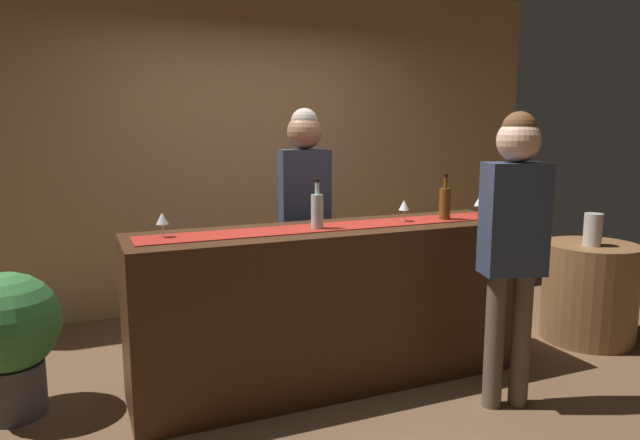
{
  "coord_description": "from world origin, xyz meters",
  "views": [
    {
      "loc": [
        -1.44,
        -3.18,
        1.61
      ],
      "look_at": [
        -0.08,
        0.0,
        1.05
      ],
      "focal_mm": 32.58,
      "sensor_mm": 36.0,
      "label": 1
    }
  ],
  "objects": [
    {
      "name": "ground_plane",
      "position": [
        0.0,
        0.0,
        0.0
      ],
      "size": [
        10.0,
        10.0,
        0.0
      ],
      "primitive_type": "plane",
      "color": "brown"
    },
    {
      "name": "back_wall",
      "position": [
        0.0,
        1.9,
        1.45
      ],
      "size": [
        6.0,
        0.12,
        2.9
      ],
      "primitive_type": "cube",
      "color": "tan",
      "rests_on": "ground"
    },
    {
      "name": "bar_counter",
      "position": [
        0.0,
        0.0,
        0.5
      ],
      "size": [
        2.47,
        0.6,
        1.0
      ],
      "primitive_type": "cube",
      "color": "#3D2314",
      "rests_on": "ground"
    },
    {
      "name": "counter_runner_cloth",
      "position": [
        0.0,
        0.0,
        1.0
      ],
      "size": [
        2.35,
        0.28,
        0.01
      ],
      "primitive_type": "cube",
      "color": "maroon",
      "rests_on": "bar_counter"
    },
    {
      "name": "wine_bottle_clear",
      "position": [
        -0.11,
        -0.03,
        1.11
      ],
      "size": [
        0.07,
        0.07,
        0.3
      ],
      "color": "#B2C6C1",
      "rests_on": "bar_counter"
    },
    {
      "name": "wine_bottle_amber",
      "position": [
        0.79,
        -0.04,
        1.11
      ],
      "size": [
        0.07,
        0.07,
        0.3
      ],
      "color": "brown",
      "rests_on": "bar_counter"
    },
    {
      "name": "wine_glass_near_customer",
      "position": [
        0.5,
        -0.01,
        1.11
      ],
      "size": [
        0.07,
        0.07,
        0.14
      ],
      "color": "silver",
      "rests_on": "bar_counter"
    },
    {
      "name": "wine_glass_mid_counter",
      "position": [
        -1.01,
        0.05,
        1.11
      ],
      "size": [
        0.07,
        0.07,
        0.14
      ],
      "color": "silver",
      "rests_on": "bar_counter"
    },
    {
      "name": "wine_glass_far_end",
      "position": [
        1.07,
        -0.04,
        1.11
      ],
      "size": [
        0.07,
        0.07,
        0.14
      ],
      "color": "silver",
      "rests_on": "bar_counter"
    },
    {
      "name": "bartender",
      "position": [
        0.05,
        0.58,
        1.08
      ],
      "size": [
        0.37,
        0.25,
        1.73
      ],
      "rotation": [
        0.0,
        0.0,
        2.98
      ],
      "color": "#26262B",
      "rests_on": "ground"
    },
    {
      "name": "customer_sipping",
      "position": [
        0.8,
        -0.69,
        1.05
      ],
      "size": [
        0.38,
        0.29,
        1.69
      ],
      "rotation": [
        0.0,
        0.0,
        -0.28
      ],
      "color": "brown",
      "rests_on": "ground"
    },
    {
      "name": "round_side_table",
      "position": [
        2.1,
        -0.09,
        0.37
      ],
      "size": [
        0.68,
        0.68,
        0.74
      ],
      "primitive_type": "cylinder",
      "color": "brown",
      "rests_on": "ground"
    },
    {
      "name": "vase_on_side_table",
      "position": [
        2.04,
        -0.12,
        0.86
      ],
      "size": [
        0.13,
        0.13,
        0.24
      ],
      "primitive_type": "cylinder",
      "color": "#B7B2A8",
      "rests_on": "round_side_table"
    },
    {
      "name": "potted_plant_tall",
      "position": [
        -1.83,
        0.31,
        0.47
      ],
      "size": [
        0.56,
        0.56,
        0.82
      ],
      "color": "#4C4C51",
      "rests_on": "ground"
    }
  ]
}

